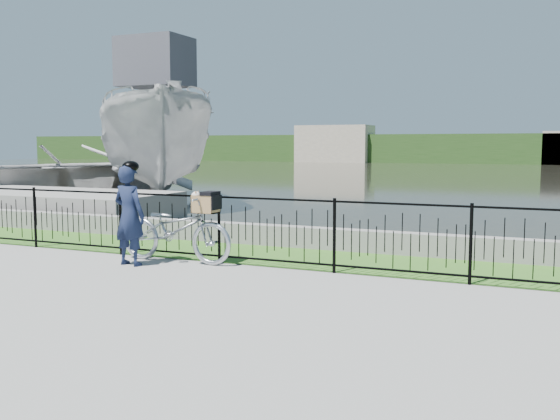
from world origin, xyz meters
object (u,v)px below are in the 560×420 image
at_px(cyclist, 129,214).
at_px(boat_far, 66,172).
at_px(boat_near, 157,145).
at_px(bicycle_rig, 176,229).
at_px(dock, 5,202).

relative_size(cyclist, boat_far, 0.16).
bearing_deg(boat_far, boat_near, -0.79).
relative_size(bicycle_rig, boat_far, 0.20).
distance_m(dock, cyclist, 9.05).
relative_size(dock, bicycle_rig, 4.75).
bearing_deg(dock, bicycle_rig, -26.31).
bearing_deg(cyclist, boat_near, 122.31).
relative_size(bicycle_rig, boat_near, 0.22).
distance_m(cyclist, boat_near, 10.96).
distance_m(dock, bicycle_rig, 9.25).
relative_size(cyclist, boat_near, 0.18).
xyz_separation_m(bicycle_rig, boat_near, (-6.37, 8.68, 1.38)).
distance_m(cyclist, boat_far, 13.50).
xyz_separation_m(dock, boat_far, (-2.05, 4.64, 0.62)).
xyz_separation_m(bicycle_rig, cyclist, (-0.54, -0.54, 0.28)).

